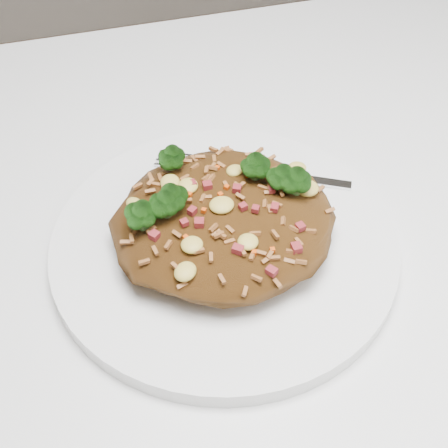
{
  "coord_description": "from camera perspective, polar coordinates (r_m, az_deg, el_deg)",
  "views": [
    {
      "loc": [
        -0.11,
        -0.25,
        1.11
      ],
      "look_at": [
        -0.02,
        0.05,
        0.78
      ],
      "focal_mm": 50.0,
      "sensor_mm": 36.0,
      "label": 1
    }
  ],
  "objects": [
    {
      "name": "dining_table",
      "position": [
        0.52,
        3.92,
        -12.55
      ],
      "size": [
        1.2,
        0.8,
        0.75
      ],
      "color": "silver",
      "rests_on": "ground"
    },
    {
      "name": "fork",
      "position": [
        0.51,
        3.44,
        4.68
      ],
      "size": [
        0.15,
        0.09,
        0.0
      ],
      "rotation": [
        0.0,
        0.0,
        -0.49
      ],
      "color": "silver",
      "rests_on": "plate"
    },
    {
      "name": "fried_rice",
      "position": [
        0.44,
        -0.06,
        1.08
      ],
      "size": [
        0.16,
        0.15,
        0.06
      ],
      "color": "brown",
      "rests_on": "plate"
    },
    {
      "name": "plate",
      "position": [
        0.47,
        0.0,
        -1.83
      ],
      "size": [
        0.26,
        0.26,
        0.01
      ],
      "primitive_type": "cylinder",
      "color": "white",
      "rests_on": "dining_table"
    }
  ]
}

